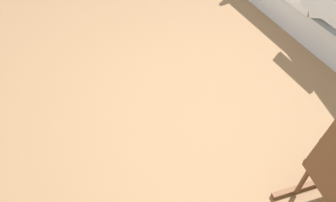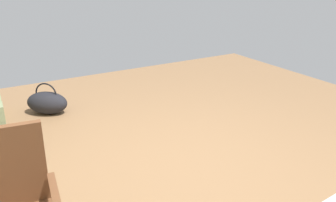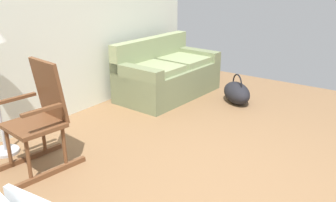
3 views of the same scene
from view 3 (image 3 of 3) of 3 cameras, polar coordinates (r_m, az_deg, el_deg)
ground_plane at (r=3.37m, az=8.59°, el=-13.55°), size 7.13×7.13×0.00m
back_wall at (r=4.57m, az=-20.80°, el=12.38°), size 5.90×0.10×2.70m
couch at (r=5.61m, az=-0.16°, el=3.94°), size 1.64×0.94×0.85m
rocking_chair at (r=3.72m, az=-19.11°, el=-2.46°), size 0.81×0.56×1.05m
duffel_bag at (r=5.41m, az=10.56°, el=1.29°), size 0.61×0.63×0.43m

